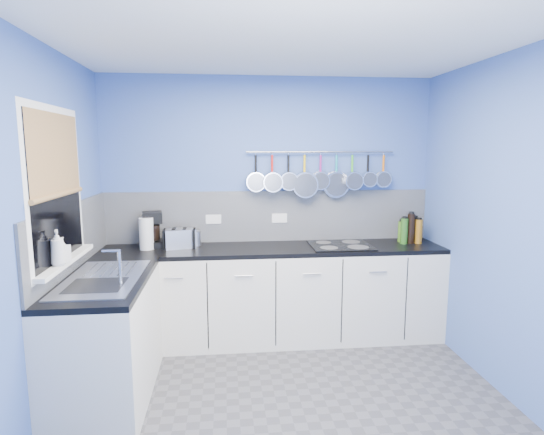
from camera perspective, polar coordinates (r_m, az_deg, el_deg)
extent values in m
cube|color=#47474C|center=(3.42, 2.33, -23.39)|extent=(3.20, 3.00, 0.02)
cube|color=white|center=(2.98, 2.66, 22.33)|extent=(3.20, 3.00, 0.02)
cube|color=#4261AD|center=(4.43, -0.38, 1.51)|extent=(3.20, 0.02, 2.50)
cube|color=#4261AD|center=(1.53, 11.03, -12.97)|extent=(3.20, 0.02, 2.50)
cube|color=#4261AD|center=(3.15, -27.92, -2.53)|extent=(0.02, 3.00, 2.50)
cube|color=#4261AD|center=(3.56, 29.06, -1.41)|extent=(0.02, 3.00, 2.50)
cube|color=gray|center=(4.42, -0.35, 0.18)|extent=(3.20, 0.02, 0.50)
cube|color=gray|center=(3.71, -24.08, -2.25)|extent=(0.02, 1.80, 0.50)
cube|color=silver|center=(4.31, 0.04, -9.89)|extent=(3.20, 0.60, 0.86)
cube|color=black|center=(4.19, 0.04, -4.05)|extent=(3.20, 0.60, 0.04)
cube|color=silver|center=(3.56, -20.31, -14.61)|extent=(0.60, 1.20, 0.86)
cube|color=black|center=(3.41, -20.71, -7.64)|extent=(0.60, 1.20, 0.04)
cube|color=white|center=(3.38, -25.86, 3.46)|extent=(0.01, 1.00, 1.10)
cube|color=black|center=(3.37, -25.78, 3.46)|extent=(0.01, 0.90, 1.00)
cube|color=#915E40|center=(3.36, -25.91, 7.28)|extent=(0.01, 0.90, 0.55)
cube|color=white|center=(3.45, -24.89, -5.07)|extent=(0.10, 0.98, 0.03)
cube|color=silver|center=(3.41, -20.74, -7.26)|extent=(0.50, 0.95, 0.01)
cube|color=white|center=(4.39, -7.49, -0.21)|extent=(0.15, 0.01, 0.09)
cube|color=white|center=(4.42, 0.96, -0.08)|extent=(0.15, 0.01, 0.09)
cylinder|color=silver|center=(4.41, 6.23, 8.32)|extent=(1.45, 0.02, 0.02)
imported|color=white|center=(3.25, -25.72, -3.51)|extent=(0.11, 0.11, 0.24)
imported|color=white|center=(3.33, -25.18, -3.76)|extent=(0.09, 0.09, 0.17)
cylinder|color=white|center=(4.22, -15.74, -2.01)|extent=(0.15, 0.15, 0.29)
cube|color=silver|center=(4.23, -11.72, -2.63)|extent=(0.31, 0.22, 0.18)
cylinder|color=silver|center=(4.30, -9.71, -2.64)|extent=(0.12, 0.12, 0.14)
cube|color=black|center=(4.28, 8.73, -3.54)|extent=(0.57, 0.50, 0.01)
cylinder|color=black|center=(4.65, 17.80, -1.46)|extent=(0.06, 0.06, 0.24)
cylinder|color=brown|center=(4.63, 16.77, -1.85)|extent=(0.05, 0.05, 0.17)
cylinder|color=#3F721E|center=(4.58, 16.15, -1.74)|extent=(0.06, 0.06, 0.20)
cylinder|color=#8C5914|center=(4.56, 18.22, -1.71)|extent=(0.07, 0.07, 0.23)
cylinder|color=black|center=(4.53, 17.30, -1.37)|extent=(0.07, 0.07, 0.29)
cylinder|color=#265919|center=(4.50, 16.53, -1.67)|extent=(0.07, 0.07, 0.25)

